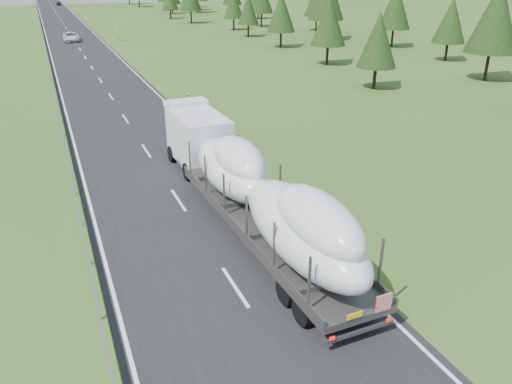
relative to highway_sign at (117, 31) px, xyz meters
name	(u,v)px	position (x,y,z in m)	size (l,w,h in m)	color
ground	(235,287)	(-7.20, -80.00, -1.81)	(400.00, 400.00, 0.00)	#35531B
road_surface	(68,32)	(-7.20, 20.00, -1.80)	(10.00, 400.00, 0.02)	black
guardrail	(41,30)	(-12.50, 19.94, -1.21)	(0.10, 400.00, 0.76)	slate
marker_posts	(78,10)	(-0.70, 75.00, -1.27)	(0.13, 350.08, 1.00)	silver
highway_sign	(117,31)	(0.00, 0.00, 0.00)	(0.08, 0.90, 2.60)	slate
boat_truck	(248,181)	(-4.67, -75.17, 0.56)	(3.43, 21.36, 4.32)	white
distant_van	(71,37)	(-7.72, 2.83, -1.01)	(2.67, 5.78, 1.61)	silver
distant_car_dark	(59,3)	(-4.58, 112.53, -1.16)	(1.54, 3.83, 1.31)	black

